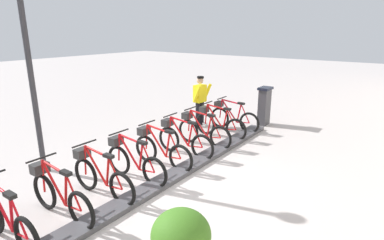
% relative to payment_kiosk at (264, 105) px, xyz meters
% --- Properties ---
extents(ground_plane, '(60.00, 60.00, 0.00)m').
position_rel_payment_kiosk_xyz_m(ground_plane, '(-0.05, 5.23, -0.67)').
color(ground_plane, beige).
extents(dock_rail_base, '(0.44, 9.36, 0.10)m').
position_rel_payment_kiosk_xyz_m(dock_rail_base, '(-0.05, 5.23, -0.62)').
color(dock_rail_base, '#47474C').
rests_on(dock_rail_base, ground).
extents(payment_kiosk, '(0.36, 0.52, 1.28)m').
position_rel_payment_kiosk_xyz_m(payment_kiosk, '(0.00, 0.00, 0.00)').
color(payment_kiosk, '#38383D').
rests_on(payment_kiosk, ground).
extents(bike_docked_0, '(1.72, 0.54, 1.02)m').
position_rel_payment_kiosk_xyz_m(bike_docked_0, '(0.57, 1.15, -0.24)').
color(bike_docked_0, black).
rests_on(bike_docked_0, ground).
extents(bike_docked_1, '(1.72, 0.54, 1.02)m').
position_rel_payment_kiosk_xyz_m(bike_docked_1, '(0.57, 2.00, -0.24)').
color(bike_docked_1, black).
rests_on(bike_docked_1, ground).
extents(bike_docked_2, '(1.72, 0.54, 1.02)m').
position_rel_payment_kiosk_xyz_m(bike_docked_2, '(0.57, 2.86, -0.24)').
color(bike_docked_2, black).
rests_on(bike_docked_2, ground).
extents(bike_docked_3, '(1.72, 0.54, 1.02)m').
position_rel_payment_kiosk_xyz_m(bike_docked_3, '(0.57, 3.72, -0.24)').
color(bike_docked_3, black).
rests_on(bike_docked_3, ground).
extents(bike_docked_4, '(1.72, 0.54, 1.02)m').
position_rel_payment_kiosk_xyz_m(bike_docked_4, '(0.57, 4.57, -0.24)').
color(bike_docked_4, black).
rests_on(bike_docked_4, ground).
extents(bike_docked_5, '(1.72, 0.54, 1.02)m').
position_rel_payment_kiosk_xyz_m(bike_docked_5, '(0.57, 5.43, -0.24)').
color(bike_docked_5, black).
rests_on(bike_docked_5, ground).
extents(bike_docked_6, '(1.72, 0.54, 1.02)m').
position_rel_payment_kiosk_xyz_m(bike_docked_6, '(0.57, 6.29, -0.24)').
color(bike_docked_6, black).
rests_on(bike_docked_6, ground).
extents(bike_docked_7, '(1.72, 0.54, 1.02)m').
position_rel_payment_kiosk_xyz_m(bike_docked_7, '(0.57, 7.14, -0.24)').
color(bike_docked_7, black).
rests_on(bike_docked_7, ground).
extents(bike_docked_8, '(1.72, 0.54, 1.02)m').
position_rel_payment_kiosk_xyz_m(bike_docked_8, '(0.57, 8.00, -0.24)').
color(bike_docked_8, black).
rests_on(bike_docked_8, ground).
extents(worker_near_rack, '(0.50, 0.65, 1.66)m').
position_rel_payment_kiosk_xyz_m(worker_near_rack, '(1.65, 1.39, 0.24)').
color(worker_near_rack, white).
rests_on(worker_near_rack, ground).
extents(lamp_post, '(0.32, 0.32, 4.40)m').
position_rel_payment_kiosk_xyz_m(lamp_post, '(2.62, 6.30, 2.17)').
color(lamp_post, '#2D2D33').
rests_on(lamp_post, ground).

